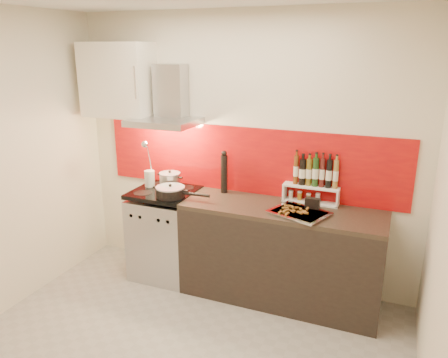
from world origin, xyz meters
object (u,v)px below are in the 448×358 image
at_px(counter, 281,254).
at_px(saute_pan, 171,192).
at_px(baking_tray, 299,212).
at_px(range_stove, 166,234).
at_px(stock_pot, 170,180).
at_px(pepper_mill, 224,172).

distance_m(counter, saute_pan, 1.17).
bearing_deg(baking_tray, range_stove, 176.05).
relative_size(range_stove, stock_pot, 4.30).
bearing_deg(pepper_mill, baking_tray, -19.95).
bearing_deg(saute_pan, range_stove, 138.93).
distance_m(range_stove, pepper_mill, 0.89).
xyz_separation_m(counter, baking_tray, (0.17, -0.10, 0.47)).
xyz_separation_m(range_stove, baking_tray, (1.37, -0.09, 0.47)).
bearing_deg(stock_pot, baking_tray, -8.07).
bearing_deg(pepper_mill, counter, -16.88).
bearing_deg(pepper_mill, stock_pot, -169.35).
bearing_deg(saute_pan, pepper_mill, 39.99).
xyz_separation_m(stock_pot, saute_pan, (0.14, -0.23, -0.03)).
distance_m(stock_pot, pepper_mill, 0.56).
bearing_deg(baking_tray, stock_pot, 171.93).
xyz_separation_m(saute_pan, baking_tray, (1.21, 0.04, -0.04)).
height_order(range_stove, counter, range_stove).
distance_m(range_stove, counter, 1.20).
distance_m(counter, pepper_mill, 0.94).
bearing_deg(saute_pan, counter, 7.75).
distance_m(saute_pan, pepper_mill, 0.54).
bearing_deg(saute_pan, baking_tray, 2.01).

